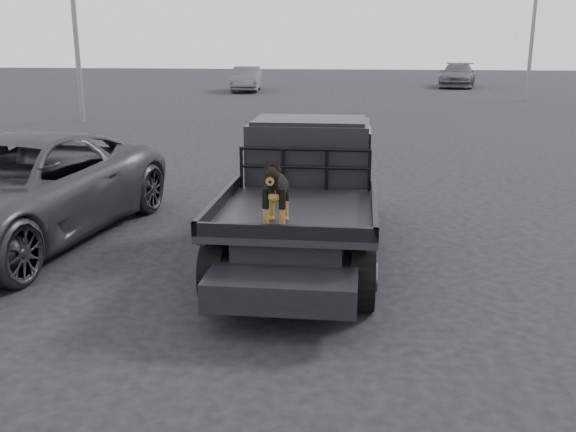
% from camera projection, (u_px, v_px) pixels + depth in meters
% --- Properties ---
extents(ground, '(120.00, 120.00, 0.00)m').
position_uv_depth(ground, '(268.00, 291.00, 7.67)').
color(ground, black).
rests_on(ground, ground).
extents(flatbed_ute, '(2.00, 5.40, 0.92)m').
position_uv_depth(flatbed_ute, '(303.00, 225.00, 8.76)').
color(flatbed_ute, black).
rests_on(flatbed_ute, ground).
extents(ute_cab, '(1.72, 1.30, 0.88)m').
position_uv_depth(ute_cab, '(309.00, 148.00, 9.43)').
color(ute_cab, black).
rests_on(ute_cab, flatbed_ute).
extents(headache_rack, '(1.80, 0.08, 0.55)m').
position_uv_depth(headache_rack, '(305.00, 169.00, 8.76)').
color(headache_rack, black).
rests_on(headache_rack, flatbed_ute).
extents(dog, '(0.32, 0.60, 0.74)m').
position_uv_depth(dog, '(276.00, 192.00, 7.03)').
color(dog, black).
rests_on(dog, flatbed_ute).
extents(parked_suv, '(3.24, 5.86, 1.55)m').
position_uv_depth(parked_suv, '(14.00, 191.00, 9.35)').
color(parked_suv, '#333339').
rests_on(parked_suv, ground).
extents(distant_car_a, '(1.87, 4.36, 1.40)m').
position_uv_depth(distant_car_a, '(247.00, 79.00, 37.28)').
color(distant_car_a, '#4F4F54').
rests_on(distant_car_a, ground).
extents(distant_car_b, '(2.99, 5.39, 1.48)m').
position_uv_depth(distant_car_b, '(458.00, 75.00, 40.60)').
color(distant_car_b, '#4D4E53').
rests_on(distant_car_b, ground).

